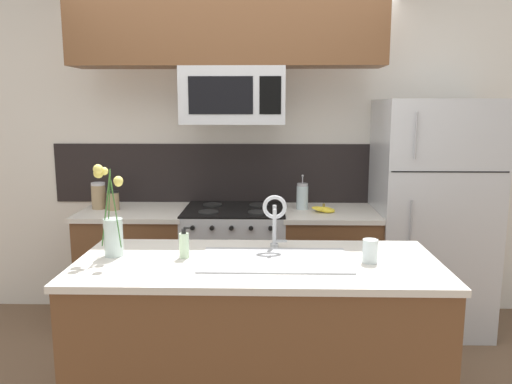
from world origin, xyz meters
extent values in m
cube|color=silver|center=(0.30, 1.28, 1.30)|extent=(5.20, 0.10, 2.60)
cube|color=black|center=(0.00, 1.22, 1.15)|extent=(2.99, 0.01, 0.48)
cube|color=brown|center=(-0.77, 0.90, 0.44)|extent=(0.77, 0.62, 0.88)
cube|color=beige|center=(-0.77, 0.90, 0.89)|extent=(0.80, 0.65, 0.03)
cube|color=brown|center=(0.73, 0.90, 0.44)|extent=(0.69, 0.62, 0.88)
cube|color=beige|center=(0.73, 0.90, 0.89)|extent=(0.72, 0.65, 0.03)
cube|color=#B7BABF|center=(0.00, 0.90, 0.46)|extent=(0.76, 0.62, 0.91)
cube|color=black|center=(0.00, 0.90, 0.92)|extent=(0.76, 0.62, 0.01)
cylinder|color=black|center=(-0.18, 0.76, 0.93)|extent=(0.15, 0.15, 0.01)
cylinder|color=black|center=(0.18, 0.76, 0.93)|extent=(0.15, 0.15, 0.01)
cylinder|color=black|center=(-0.18, 1.04, 0.93)|extent=(0.15, 0.15, 0.01)
cylinder|color=black|center=(0.18, 1.04, 0.93)|extent=(0.15, 0.15, 0.01)
cylinder|color=black|center=(-0.27, 0.58, 0.85)|extent=(0.03, 0.02, 0.03)
cylinder|color=black|center=(-0.14, 0.58, 0.85)|extent=(0.03, 0.02, 0.03)
cylinder|color=black|center=(0.00, 0.58, 0.85)|extent=(0.03, 0.02, 0.03)
cylinder|color=black|center=(0.14, 0.58, 0.85)|extent=(0.03, 0.02, 0.03)
cylinder|color=black|center=(0.27, 0.58, 0.85)|extent=(0.03, 0.02, 0.03)
cube|color=#B7BABF|center=(0.00, 0.88, 1.76)|extent=(0.74, 0.40, 0.40)
cube|color=black|center=(-0.07, 0.68, 1.76)|extent=(0.45, 0.00, 0.26)
cube|color=black|center=(0.27, 0.68, 1.76)|extent=(0.15, 0.00, 0.26)
cube|color=brown|center=(-0.04, 0.85, 2.27)|extent=(2.22, 0.34, 0.60)
cube|color=#B7BABF|center=(1.48, 0.92, 0.87)|extent=(0.82, 0.72, 1.74)
cube|color=black|center=(1.48, 0.56, 1.25)|extent=(0.79, 0.00, 0.01)
cylinder|color=#99999E|center=(1.24, 0.54, 1.50)|extent=(0.01, 0.01, 0.31)
cylinder|color=#99999E|center=(1.24, 0.54, 0.73)|extent=(0.01, 0.01, 0.66)
cylinder|color=#997F5B|center=(-1.05, 0.94, 1.00)|extent=(0.11, 0.11, 0.18)
cylinder|color=#B2B2B7|center=(-1.05, 0.94, 1.10)|extent=(0.11, 0.11, 0.02)
cylinder|color=#997F5B|center=(-0.93, 0.89, 0.98)|extent=(0.09, 0.09, 0.13)
cylinder|color=black|center=(-0.93, 0.89, 1.05)|extent=(0.09, 0.09, 0.01)
ellipsoid|color=yellow|center=(0.66, 0.83, 0.93)|extent=(0.16, 0.13, 0.05)
ellipsoid|color=yellow|center=(0.66, 0.85, 0.93)|extent=(0.17, 0.10, 0.05)
ellipsoid|color=yellow|center=(0.67, 0.83, 0.93)|extent=(0.18, 0.06, 0.06)
ellipsoid|color=yellow|center=(0.67, 0.85, 0.93)|extent=(0.18, 0.06, 0.06)
ellipsoid|color=yellow|center=(0.68, 0.83, 0.93)|extent=(0.17, 0.11, 0.06)
ellipsoid|color=yellow|center=(0.68, 0.85, 0.93)|extent=(0.16, 0.14, 0.07)
cylinder|color=brown|center=(0.67, 0.84, 0.96)|extent=(0.02, 0.02, 0.03)
cylinder|color=silver|center=(0.52, 0.96, 1.00)|extent=(0.09, 0.09, 0.18)
cylinder|color=#A3A3AA|center=(0.52, 0.96, 1.10)|extent=(0.08, 0.08, 0.02)
cylinder|color=#A3A3AA|center=(0.52, 0.96, 1.14)|extent=(0.01, 0.01, 0.05)
sphere|color=#A3A3AA|center=(0.52, 0.96, 1.17)|extent=(0.02, 0.02, 0.02)
cube|color=brown|center=(0.20, -0.35, 0.44)|extent=(1.83, 0.77, 0.88)
cube|color=beige|center=(0.20, -0.35, 0.89)|extent=(1.86, 0.80, 0.03)
cube|color=#ADAFB5|center=(0.29, -0.35, 0.91)|extent=(0.76, 0.42, 0.01)
cube|color=#ADAFB5|center=(0.12, -0.35, 0.84)|extent=(0.30, 0.32, 0.15)
cube|color=#ADAFB5|center=(0.47, -0.35, 0.84)|extent=(0.30, 0.32, 0.15)
cylinder|color=#B7BABF|center=(0.29, -0.10, 0.92)|extent=(0.04, 0.04, 0.02)
cylinder|color=#B7BABF|center=(0.29, -0.10, 1.04)|extent=(0.02, 0.02, 0.22)
torus|color=#B7BABF|center=(0.29, -0.15, 1.15)|extent=(0.13, 0.02, 0.13)
cylinder|color=#B7BABF|center=(0.29, -0.21, 1.12)|extent=(0.02, 0.02, 0.06)
cube|color=#B7BABF|center=(0.33, -0.10, 0.95)|extent=(0.07, 0.01, 0.01)
cylinder|color=beige|center=(-0.18, -0.31, 0.98)|extent=(0.05, 0.05, 0.13)
cylinder|color=black|center=(-0.18, -0.31, 1.05)|extent=(0.02, 0.02, 0.02)
cube|color=black|center=(-0.17, -0.31, 1.07)|extent=(0.03, 0.01, 0.01)
cylinder|color=silver|center=(0.77, -0.37, 0.97)|extent=(0.08, 0.08, 0.12)
cylinder|color=silver|center=(-0.56, -0.28, 1.01)|extent=(0.10, 0.10, 0.20)
cylinder|color=silver|center=(-0.56, -0.28, 0.95)|extent=(0.09, 0.09, 0.06)
cylinder|color=#386B2D|center=(-0.54, -0.27, 1.13)|extent=(0.04, 0.03, 0.33)
sphere|color=#EFE066|center=(-0.52, -0.26, 1.30)|extent=(0.04, 0.04, 0.04)
cylinder|color=#386B2D|center=(-0.53, -0.32, 1.15)|extent=(0.07, 0.08, 0.34)
sphere|color=#EFE066|center=(-0.50, -0.36, 1.32)|extent=(0.05, 0.05, 0.05)
cylinder|color=#386B2D|center=(-0.58, -0.30, 1.17)|extent=(0.06, 0.04, 0.40)
sphere|color=#EFE066|center=(-0.61, -0.32, 1.38)|extent=(0.05, 0.05, 0.05)
cylinder|color=#386B2D|center=(-0.57, -0.29, 1.17)|extent=(0.03, 0.01, 0.39)
sphere|color=#EFE066|center=(-0.59, -0.29, 1.36)|extent=(0.04, 0.04, 0.04)
cylinder|color=#386B2D|center=(-0.59, -0.28, 1.16)|extent=(0.07, 0.02, 0.37)
sphere|color=#EFE066|center=(-0.62, -0.27, 1.35)|extent=(0.05, 0.05, 0.05)
camera|label=1|loc=(0.26, -2.81, 1.69)|focal=35.00mm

